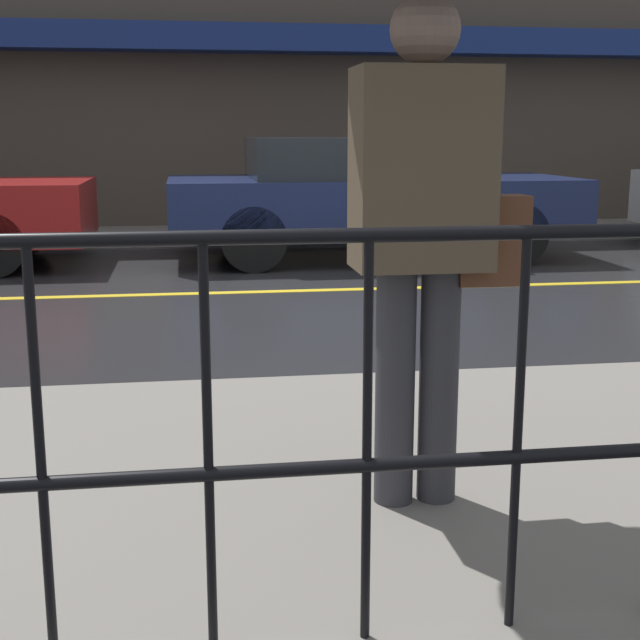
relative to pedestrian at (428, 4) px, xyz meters
name	(u,v)px	position (x,y,z in m)	size (l,w,h in m)	color
ground_plane	(323,290)	(0.42, 4.84, -1.78)	(80.00, 80.00, 0.00)	#262628
sidewalk_near	(500,475)	(0.42, 0.29, -1.72)	(28.00, 2.76, 0.11)	slate
sidewalk_far	(277,234)	(0.42, 8.87, -1.72)	(28.00, 1.72, 0.11)	slate
lane_marking	(323,290)	(0.42, 4.84, -1.77)	(25.20, 0.12, 0.01)	gold
building_storefront	(267,12)	(0.42, 9.85, 1.21)	(28.00, 0.85, 6.03)	#4C4238
pedestrian	(428,4)	(0.00, 0.00, 0.00)	(1.05, 1.05, 2.12)	#333338
car_navy	(367,195)	(1.23, 6.86, -1.08)	(4.43, 1.90, 1.32)	#19234C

